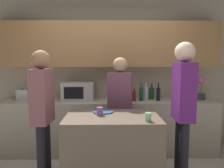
{
  "coord_description": "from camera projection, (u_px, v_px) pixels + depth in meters",
  "views": [
    {
      "loc": [
        0.02,
        -2.23,
        1.57
      ],
      "look_at": [
        0.06,
        0.53,
        1.26
      ],
      "focal_mm": 35.0,
      "sensor_mm": 36.0,
      "label": 1
    }
  ],
  "objects": [
    {
      "name": "bottle_0",
      "position": [
        127.0,
        95.0,
        3.67
      ],
      "size": [
        0.08,
        0.08,
        0.24
      ],
      "color": "#194723",
      "rests_on": "back_counter"
    },
    {
      "name": "toaster",
      "position": [
        25.0,
        95.0,
        3.69
      ],
      "size": [
        0.26,
        0.16,
        0.18
      ],
      "color": "silver",
      "rests_on": "back_counter"
    },
    {
      "name": "bottle_4",
      "position": [
        152.0,
        93.0,
        3.76
      ],
      "size": [
        0.09,
        0.09,
        0.28
      ],
      "color": "#194723",
      "rests_on": "back_counter"
    },
    {
      "name": "cup_0",
      "position": [
        100.0,
        111.0,
        2.59
      ],
      "size": [
        0.08,
        0.08,
        0.1
      ],
      "color": "#9761AB",
      "rests_on": "kitchen_island"
    },
    {
      "name": "kitchen_island",
      "position": [
        112.0,
        153.0,
        2.62
      ],
      "size": [
        1.11,
        0.7,
        0.91
      ],
      "color": "brown",
      "rests_on": "ground_plane"
    },
    {
      "name": "bottle_1",
      "position": [
        134.0,
        96.0,
        3.58
      ],
      "size": [
        0.06,
        0.06,
        0.22
      ],
      "color": "maroon",
      "rests_on": "back_counter"
    },
    {
      "name": "bottle_5",
      "position": [
        158.0,
        94.0,
        3.62
      ],
      "size": [
        0.07,
        0.07,
        0.3
      ],
      "color": "black",
      "rests_on": "back_counter"
    },
    {
      "name": "person_center",
      "position": [
        183.0,
        103.0,
        2.56
      ],
      "size": [
        0.23,
        0.34,
        1.77
      ],
      "rotation": [
        0.0,
        0.0,
        1.57
      ],
      "color": "black",
      "rests_on": "ground_plane"
    },
    {
      "name": "person_left",
      "position": [
        42.0,
        107.0,
        2.6
      ],
      "size": [
        0.22,
        0.35,
        1.68
      ],
      "rotation": [
        0.0,
        0.0,
        -1.63
      ],
      "color": "black",
      "rests_on": "ground_plane"
    },
    {
      "name": "microwave",
      "position": [
        78.0,
        91.0,
        3.69
      ],
      "size": [
        0.52,
        0.39,
        0.3
      ],
      "color": "#B7BABC",
      "rests_on": "back_counter"
    },
    {
      "name": "person_right",
      "position": [
        120.0,
        103.0,
        3.17
      ],
      "size": [
        0.37,
        0.25,
        1.6
      ],
      "rotation": [
        0.0,
        0.0,
        -3.34
      ],
      "color": "black",
      "rests_on": "ground_plane"
    },
    {
      "name": "back_counter",
      "position": [
        108.0,
        126.0,
        3.72
      ],
      "size": [
        3.6,
        0.62,
        0.89
      ],
      "color": "#B7AD99",
      "rests_on": "ground_plane"
    },
    {
      "name": "bottle_2",
      "position": [
        141.0,
        94.0,
        3.63
      ],
      "size": [
        0.07,
        0.07,
        0.31
      ],
      "color": "#194723",
      "rests_on": "back_counter"
    },
    {
      "name": "cup_1",
      "position": [
        148.0,
        117.0,
        2.34
      ],
      "size": [
        0.07,
        0.07,
        0.09
      ],
      "color": "#91E39D",
      "rests_on": "kitchen_island"
    },
    {
      "name": "back_wall",
      "position": [
        108.0,
        62.0,
        3.87
      ],
      "size": [
        6.4,
        0.4,
        2.7
      ],
      "color": "#B2A893",
      "rests_on": "ground_plane"
    },
    {
      "name": "potted_plant",
      "position": [
        201.0,
        88.0,
        3.71
      ],
      "size": [
        0.14,
        0.14,
        0.4
      ],
      "color": "#333D4C",
      "rests_on": "back_counter"
    },
    {
      "name": "plate_on_island",
      "position": [
        103.0,
        112.0,
        2.74
      ],
      "size": [
        0.26,
        0.26,
        0.01
      ],
      "color": "#2D5684",
      "rests_on": "kitchen_island"
    },
    {
      "name": "bottle_3",
      "position": [
        146.0,
        93.0,
        3.68
      ],
      "size": [
        0.07,
        0.07,
        0.31
      ],
      "color": "silver",
      "rests_on": "back_counter"
    }
  ]
}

